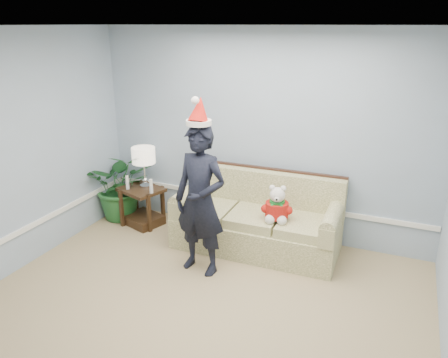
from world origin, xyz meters
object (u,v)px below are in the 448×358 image
Objects in this scene: side_table at (143,210)px; teddy_bear at (277,208)px; table_lamp at (144,157)px; man at (200,201)px; sofa at (258,222)px; houseplant at (121,185)px.

side_table is 1.53× the size of teddy_bear.
man reaches higher than table_lamp.
man is at bearing -118.19° from sofa.
side_table is 2.08m from teddy_bear.
teddy_bear is at bearing -7.37° from table_lamp.
table_lamp is 0.33× the size of man.
sofa is 3.01× the size of side_table.
side_table is 0.67× the size of houseplant.
man is 0.94m from teddy_bear.
sofa is 0.49m from teddy_bear.
side_table is at bearing 179.82° from sofa.
table_lamp is 2.03m from teddy_bear.
houseplant is 2.30× the size of teddy_bear.
houseplant is (-0.42, 0.01, -0.47)m from table_lamp.
sofa is 1.04m from man.
table_lamp is (0.03, 0.07, 0.77)m from side_table.
side_table is at bearing -112.12° from table_lamp.
sofa is at bearing 70.11° from man.
houseplant is at bearing 178.70° from table_lamp.
houseplant reaches higher than teddy_bear.
man reaches higher than side_table.
sofa is 2.00× the size of houseplant.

